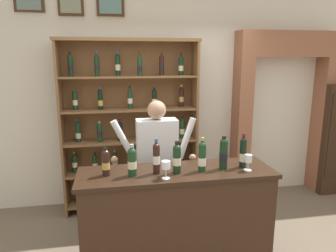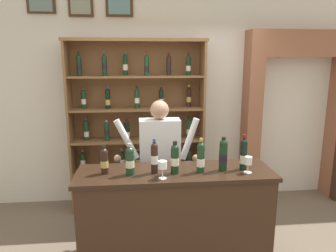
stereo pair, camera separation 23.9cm
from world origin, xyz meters
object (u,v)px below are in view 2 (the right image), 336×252
Objects in this scene: tasting_bottle_super_tuscan at (154,157)px; tasting_bottle_vin_santo at (244,154)px; tasting_counter at (175,219)px; tasting_bottle_brunello at (223,154)px; wine_shelf at (137,124)px; tasting_bottle_grappa at (130,160)px; tasting_bottle_prosecco at (201,157)px; wine_glass_right at (248,161)px; shopkeeper at (160,154)px; tasting_bottle_bianco at (175,158)px; tasting_bottle_riserva at (104,161)px; wine_glass_spare at (163,166)px.

tasting_bottle_vin_santo is at bearing 1.29° from tasting_bottle_super_tuscan.
tasting_bottle_brunello is (0.45, -0.02, 0.66)m from tasting_counter.
tasting_bottle_grappa is (-0.07, -1.41, -0.03)m from wine_shelf.
tasting_bottle_grappa is at bearing -179.54° from tasting_bottle_prosecco.
wine_shelf is at bearing 124.58° from wine_glass_right.
tasting_bottle_vin_santo is (0.42, 0.03, 0.01)m from tasting_bottle_prosecco.
tasting_bottle_vin_santo is at bearing -37.66° from shopkeeper.
tasting_bottle_brunello is at bearing 0.65° from tasting_bottle_super_tuscan.
wine_shelf is 7.47× the size of tasting_bottle_bianco.
tasting_bottle_grappa is at bearing -177.86° from tasting_bottle_vin_santo.
tasting_counter is at bearing -0.23° from tasting_bottle_riserva.
tasting_bottle_vin_santo is (1.07, 0.04, 0.01)m from tasting_bottle_grappa.
tasting_bottle_prosecco is (0.89, -0.05, 0.02)m from tasting_bottle_riserva.
tasting_bottle_prosecco is at bearing 171.71° from wine_glass_right.
shopkeeper reaches higher than tasting_bottle_grappa.
tasting_bottle_super_tuscan is at bearing -98.69° from shopkeeper.
tasting_bottle_vin_santo reaches higher than tasting_bottle_bianco.
tasting_bottle_riserva is at bearing -133.86° from shopkeeper.
tasting_bottle_brunello is at bearing 14.52° from wine_glass_spare.
tasting_bottle_bianco is 0.46m from tasting_bottle_brunello.
tasting_counter is 5.47× the size of tasting_bottle_vin_santo.
wine_glass_right is at bearing -41.54° from shopkeeper.
wine_glass_spare is (-0.12, -0.12, -0.03)m from tasting_bottle_bianco.
wine_glass_spare is at bearing -135.84° from tasting_bottle_bianco.
tasting_bottle_vin_santo is 2.17× the size of wine_glass_right.
tasting_bottle_riserva is at bearing 176.85° from tasting_bottle_prosecco.
tasting_bottle_vin_santo is at bearing -53.91° from wine_shelf.
tasting_bottle_super_tuscan is 0.16m from wine_glass_spare.
tasting_bottle_brunello is at bearing 6.02° from tasting_bottle_prosecco.
wine_glass_spare is at bearing -23.31° from tasting_bottle_grappa.
tasting_bottle_vin_santo is (0.85, 0.02, -0.00)m from tasting_bottle_super_tuscan.
wine_shelf reaches higher than tasting_bottle_super_tuscan.
tasting_bottle_brunello is 0.61m from wine_glass_spare.
wine_glass_spare is (-0.79, -0.16, -0.03)m from tasting_bottle_vin_santo.
wine_glass_right is at bearing -82.47° from tasting_bottle_vin_santo.
tasting_bottle_bianco is (0.34, -1.42, -0.03)m from wine_shelf.
wine_shelf is 1.55m from wine_glass_spare.
tasting_bottle_prosecco reaches higher than tasting_bottle_riserva.
tasting_bottle_riserva is 0.55m from wine_glass_spare.
tasting_bottle_prosecco reaches higher than tasting_counter.
tasting_counter is 7.02× the size of tasting_bottle_riserva.
wine_shelf is at bearing 126.09° from tasting_bottle_vin_santo.
tasting_bottle_riserva is 0.65m from tasting_bottle_bianco.
tasting_bottle_super_tuscan is (0.22, 0.02, 0.02)m from tasting_bottle_grappa.
wine_glass_spare is (0.52, -0.18, -0.00)m from tasting_bottle_riserva.
tasting_bottle_super_tuscan is (0.15, -1.39, -0.02)m from wine_shelf.
tasting_bottle_super_tuscan is 0.87m from wine_glass_right.
tasting_bottle_super_tuscan is 0.65m from tasting_bottle_brunello.
tasting_bottle_riserva is 0.89× the size of tasting_bottle_grappa.
wine_glass_spare is (-0.13, -0.17, 0.62)m from tasting_counter.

